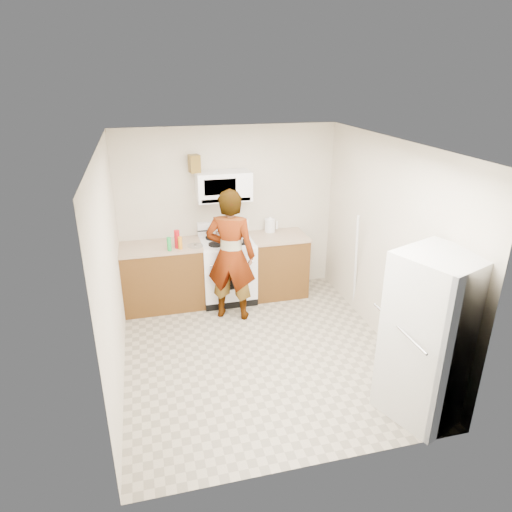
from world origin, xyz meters
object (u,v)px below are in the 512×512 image
object	(u,v)px
gas_range	(227,269)
kettle	(270,225)
microwave	(224,186)
fridge	(431,338)
saucepan	(216,233)
person	(231,256)

from	to	relation	value
gas_range	kettle	xyz separation A→B (m)	(0.71, 0.21, 0.55)
microwave	fridge	size ratio (longest dim) A/B	0.45
fridge	saucepan	distance (m)	3.37
microwave	fridge	world-z (taller)	microwave
fridge	microwave	bearing A→B (deg)	93.91
saucepan	microwave	bearing A→B (deg)	10.01
person	fridge	distance (m)	2.77
microwave	person	xyz separation A→B (m)	(-0.05, -0.66, -0.79)
saucepan	gas_range	bearing A→B (deg)	-37.80
fridge	kettle	xyz separation A→B (m)	(-0.72, 3.09, 0.18)
kettle	gas_range	bearing A→B (deg)	-163.79
person	kettle	distance (m)	1.06
fridge	kettle	distance (m)	3.18
kettle	person	bearing A→B (deg)	-135.79
saucepan	fridge	bearing A→B (deg)	-62.37
gas_range	saucepan	bearing A→B (deg)	142.20
gas_range	kettle	distance (m)	0.92
person	saucepan	size ratio (longest dim) A/B	7.38
gas_range	fridge	xyz separation A→B (m)	(1.43, -2.88, 0.36)
fridge	saucepan	size ratio (longest dim) A/B	6.89
gas_range	microwave	xyz separation A→B (m)	(0.00, 0.13, 1.21)
microwave	saucepan	size ratio (longest dim) A/B	3.08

